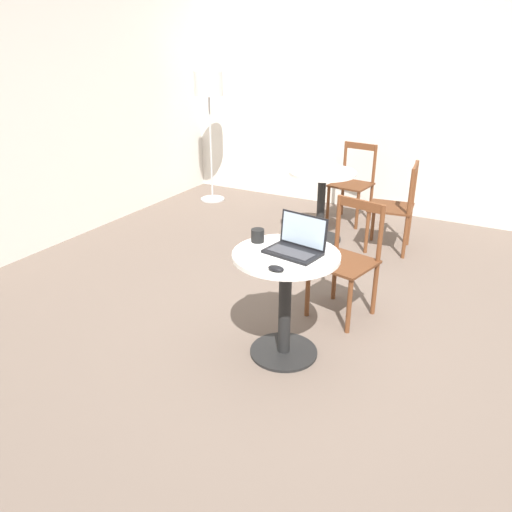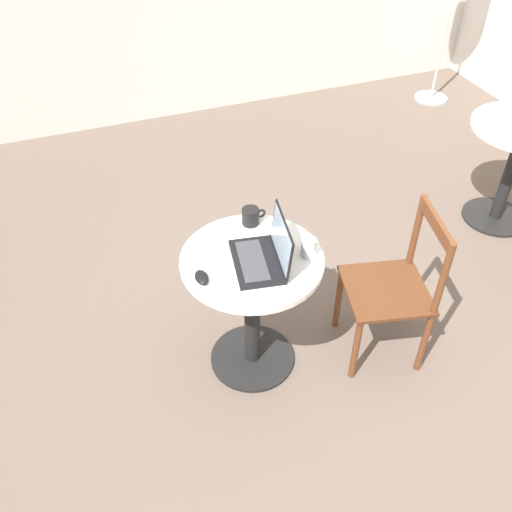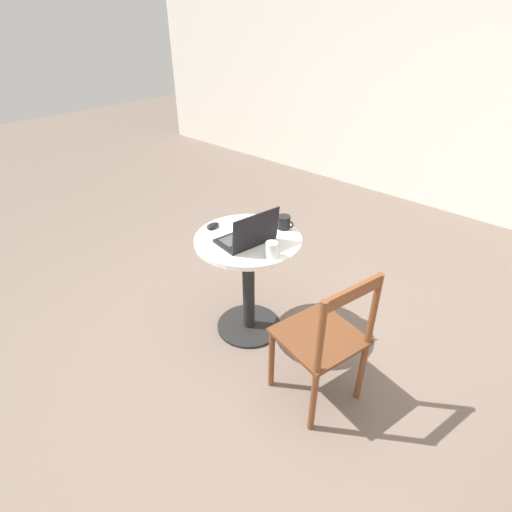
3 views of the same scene
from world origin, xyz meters
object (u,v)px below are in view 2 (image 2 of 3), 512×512
object	(u,v)px
laptop	(265,254)
mouse	(202,277)
cafe_table_near	(252,292)
drinking_glass	(309,247)
chair_near_right	(394,289)
mug	(251,216)

from	to	relation	value
laptop	mouse	bearing A→B (deg)	-177.41
cafe_table_near	drinking_glass	xyz separation A→B (m)	(0.26, -0.07, 0.27)
cafe_table_near	laptop	bearing A→B (deg)	-45.50
cafe_table_near	chair_near_right	world-z (taller)	chair_near_right
cafe_table_near	mouse	size ratio (longest dim) A/B	7.48
mug	drinking_glass	bearing A→B (deg)	-62.47
chair_near_right	drinking_glass	distance (m)	0.59
chair_near_right	laptop	xyz separation A→B (m)	(-0.68, 0.12, 0.35)
mug	drinking_glass	distance (m)	0.37
laptop	mug	xyz separation A→B (m)	(0.04, 0.30, -0.00)
cafe_table_near	mug	xyz separation A→B (m)	(0.09, 0.25, 0.27)
cafe_table_near	laptop	world-z (taller)	laptop
cafe_table_near	mouse	xyz separation A→B (m)	(-0.26, -0.06, 0.24)
laptop	cafe_table_near	bearing A→B (deg)	134.50
cafe_table_near	mouse	bearing A→B (deg)	-167.12
chair_near_right	mouse	world-z (taller)	chair_near_right
mouse	mug	bearing A→B (deg)	41.56
chair_near_right	mug	size ratio (longest dim) A/B	7.15
mouse	cafe_table_near	bearing A→B (deg)	12.88
laptop	mouse	size ratio (longest dim) A/B	3.74
mouse	mug	xyz separation A→B (m)	(0.35, 0.31, 0.03)
chair_near_right	mouse	xyz separation A→B (m)	(-0.99, 0.11, 0.32)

